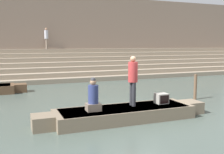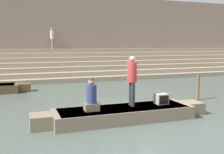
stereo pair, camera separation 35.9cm
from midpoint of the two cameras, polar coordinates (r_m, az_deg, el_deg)
The scene contains 9 objects.
ground_plane at distance 9.92m, azimuth 5.72°, elevation -7.83°, with size 120.00×120.00×0.00m, color #47544C.
ghat_steps at distance 20.84m, azimuth -9.13°, elevation 2.14°, with size 36.00×5.01×2.18m.
back_wall at distance 23.11m, azimuth -10.52°, elevation 8.86°, with size 34.20×1.28×6.66m.
rowboat_main at distance 8.96m, azimuth 1.65°, elevation -7.90°, with size 6.09×1.51×0.43m.
person_standing at distance 9.01m, azimuth 3.43°, elevation -0.05°, with size 0.33×0.33×1.72m.
person_rowing at distance 8.41m, azimuth -5.33°, elevation -4.45°, with size 0.46×0.36×1.08m.
tv_set at distance 9.60m, azimuth 9.66°, elevation -4.62°, with size 0.42×0.40×0.37m.
mooring_post at distance 12.72m, azimuth 16.92°, elevation -2.07°, with size 0.14×0.14×1.18m, color brown.
person_on_steps at distance 21.90m, azimuth -14.56°, elevation 8.48°, with size 0.31×0.31×1.70m.
Camera 1 is at (-4.55, -8.46, 2.55)m, focal length 42.00 mm.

